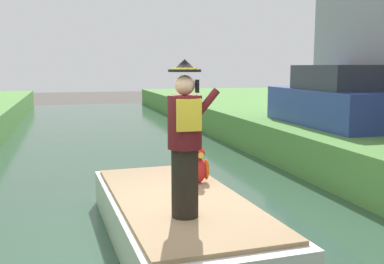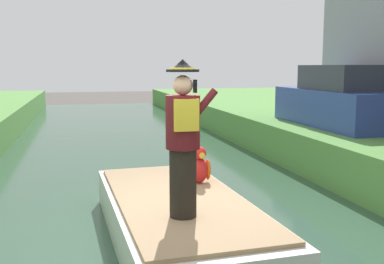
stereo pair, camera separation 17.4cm
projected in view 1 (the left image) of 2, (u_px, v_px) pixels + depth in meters
The scene contains 6 objects.
ground_plane at pixel (188, 262), 5.80m from camera, with size 80.00×80.00×0.00m, color #4C4742.
canal_water at pixel (188, 258), 5.80m from camera, with size 6.68×48.00×0.10m, color #33513D.
boat at pixel (179, 218), 6.24m from camera, with size 1.99×4.28×0.61m.
person_pirate at pixel (185, 140), 5.26m from camera, with size 0.61×0.42×1.85m.
parrot_plush at pixel (198, 167), 6.91m from camera, with size 0.36×0.34×0.57m.
parked_car_blue at pixel (333, 100), 11.37m from camera, with size 1.73×4.01×1.50m.
Camera 1 is at (-1.43, -5.31, 2.48)m, focal length 42.42 mm.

